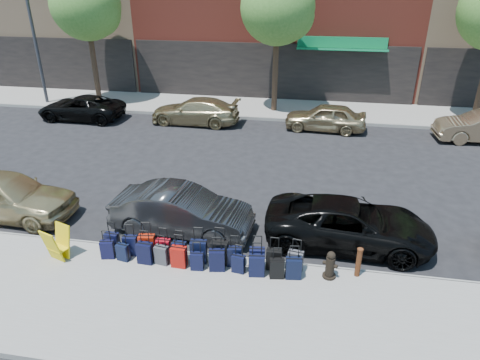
% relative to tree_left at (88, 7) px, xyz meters
% --- Properties ---
extents(ground, '(120.00, 120.00, 0.00)m').
position_rel_tree_left_xyz_m(ground, '(9.86, -9.50, -5.41)').
color(ground, black).
rests_on(ground, ground).
extents(sidewalk_near, '(60.00, 4.00, 0.15)m').
position_rel_tree_left_xyz_m(sidewalk_near, '(9.86, -16.00, -5.34)').
color(sidewalk_near, gray).
rests_on(sidewalk_near, ground).
extents(sidewalk_far, '(60.00, 4.00, 0.15)m').
position_rel_tree_left_xyz_m(sidewalk_far, '(9.86, 0.50, -5.34)').
color(sidewalk_far, gray).
rests_on(sidewalk_far, ground).
extents(curb_near, '(60.00, 0.08, 0.15)m').
position_rel_tree_left_xyz_m(curb_near, '(9.86, -13.98, -5.34)').
color(curb_near, gray).
rests_on(curb_near, ground).
extents(curb_far, '(60.00, 0.08, 0.15)m').
position_rel_tree_left_xyz_m(curb_far, '(9.86, -1.52, -5.34)').
color(curb_far, gray).
rests_on(curb_far, ground).
extents(tree_left, '(3.80, 3.80, 7.27)m').
position_rel_tree_left_xyz_m(tree_left, '(0.00, 0.00, 0.00)').
color(tree_left, black).
rests_on(tree_left, sidewalk_far).
extents(tree_center, '(3.80, 3.80, 7.27)m').
position_rel_tree_left_xyz_m(tree_center, '(10.50, 0.00, 0.00)').
color(tree_center, black).
rests_on(tree_center, sidewalk_far).
extents(streetlight, '(2.59, 0.18, 8.00)m').
position_rel_tree_left_xyz_m(streetlight, '(-2.94, -0.70, -0.75)').
color(streetlight, '#333338').
rests_on(streetlight, sidewalk_far).
extents(suitcase_front_0, '(0.38, 0.23, 0.90)m').
position_rel_tree_left_xyz_m(suitcase_front_0, '(7.35, -14.27, -4.98)').
color(suitcase_front_0, black).
rests_on(suitcase_front_0, sidewalk_near).
extents(suitcase_front_1, '(0.39, 0.24, 0.91)m').
position_rel_tree_left_xyz_m(suitcase_front_1, '(7.90, -14.33, -4.98)').
color(suitcase_front_1, black).
rests_on(suitcase_front_1, sidewalk_near).
extents(suitcase_front_2, '(0.45, 0.29, 1.02)m').
position_rel_tree_left_xyz_m(suitcase_front_2, '(8.38, -14.31, -4.94)').
color(suitcase_front_2, '#951B09').
rests_on(suitcase_front_2, sidewalk_near).
extents(suitcase_front_3, '(0.37, 0.21, 0.90)m').
position_rel_tree_left_xyz_m(suitcase_front_3, '(8.84, -14.32, -4.98)').
color(suitcase_front_3, maroon).
rests_on(suitcase_front_3, sidewalk_near).
extents(suitcase_front_4, '(0.38, 0.22, 0.89)m').
position_rel_tree_left_xyz_m(suitcase_front_4, '(9.29, -14.35, -4.98)').
color(suitcase_front_4, black).
rests_on(suitcase_front_4, sidewalk_near).
extents(suitcase_front_5, '(0.45, 0.27, 1.03)m').
position_rel_tree_left_xyz_m(suitcase_front_5, '(9.82, -14.34, -4.94)').
color(suitcase_front_5, black).
rests_on(suitcase_front_5, sidewalk_near).
extents(suitcase_front_6, '(0.44, 0.25, 1.07)m').
position_rel_tree_left_xyz_m(suitcase_front_6, '(10.38, -14.31, -4.93)').
color(suitcase_front_6, black).
rests_on(suitcase_front_6, sidewalk_near).
extents(suitcase_front_7, '(0.39, 0.24, 0.89)m').
position_rel_tree_left_xyz_m(suitcase_front_7, '(10.78, -14.33, -4.98)').
color(suitcase_front_7, black).
rests_on(suitcase_front_7, sidewalk_near).
extents(suitcase_front_8, '(0.41, 0.26, 0.95)m').
position_rel_tree_left_xyz_m(suitcase_front_8, '(11.37, -14.33, -4.96)').
color(suitcase_front_8, black).
rests_on(suitcase_front_8, sidewalk_near).
extents(suitcase_front_9, '(0.38, 0.21, 0.93)m').
position_rel_tree_left_xyz_m(suitcase_front_9, '(11.80, -14.30, -4.97)').
color(suitcase_front_9, black).
rests_on(suitcase_front_9, sidewalk_near).
extents(suitcase_front_10, '(0.41, 0.27, 0.93)m').
position_rel_tree_left_xyz_m(suitcase_front_10, '(12.36, -14.28, -4.97)').
color(suitcase_front_10, '#434248').
rests_on(suitcase_front_10, sidewalk_near).
extents(suitcase_back_0, '(0.38, 0.27, 0.83)m').
position_rel_tree_left_xyz_m(suitcase_back_0, '(7.36, -14.59, -5.00)').
color(suitcase_back_0, black).
rests_on(suitcase_back_0, sidewalk_near).
extents(suitcase_back_1, '(0.35, 0.24, 0.77)m').
position_rel_tree_left_xyz_m(suitcase_back_1, '(7.80, -14.61, -5.02)').
color(suitcase_back_1, black).
rests_on(suitcase_back_1, sidewalk_near).
extents(suitcase_back_2, '(0.41, 0.25, 0.96)m').
position_rel_tree_left_xyz_m(suitcase_back_2, '(8.44, -14.62, -4.96)').
color(suitcase_back_2, black).
rests_on(suitcase_back_2, sidewalk_near).
extents(suitcase_back_3, '(0.38, 0.26, 0.84)m').
position_rel_tree_left_xyz_m(suitcase_back_3, '(8.88, -14.58, -5.00)').
color(suitcase_back_3, '#38373C').
rests_on(suitcase_back_3, sidewalk_near).
extents(suitcase_back_4, '(0.40, 0.25, 0.94)m').
position_rel_tree_left_xyz_m(suitcase_back_4, '(9.36, -14.62, -4.97)').
color(suitcase_back_4, '#9B100A').
rests_on(suitcase_back_4, sidewalk_near).
extents(suitcase_back_5, '(0.35, 0.23, 0.79)m').
position_rel_tree_left_xyz_m(suitcase_back_5, '(9.85, -14.66, -5.01)').
color(suitcase_back_5, black).
rests_on(suitcase_back_5, sidewalk_near).
extents(suitcase_back_6, '(0.44, 0.30, 0.96)m').
position_rel_tree_left_xyz_m(suitcase_back_6, '(10.37, -14.59, -4.96)').
color(suitcase_back_6, black).
rests_on(suitcase_back_6, sidewalk_near).
extents(suitcase_back_7, '(0.35, 0.24, 0.79)m').
position_rel_tree_left_xyz_m(suitcase_back_7, '(10.93, -14.58, -5.02)').
color(suitcase_back_7, black).
rests_on(suitcase_back_7, sidewalk_near).
extents(suitcase_back_8, '(0.42, 0.28, 0.94)m').
position_rel_tree_left_xyz_m(suitcase_back_8, '(11.40, -14.63, -4.97)').
color(suitcase_back_8, black).
rests_on(suitcase_back_8, sidewalk_near).
extents(suitcase_back_9, '(0.39, 0.26, 0.86)m').
position_rel_tree_left_xyz_m(suitcase_back_9, '(11.92, -14.63, -4.99)').
color(suitcase_back_9, black).
rests_on(suitcase_back_9, sidewalk_near).
extents(suitcase_back_10, '(0.41, 0.27, 0.92)m').
position_rel_tree_left_xyz_m(suitcase_back_10, '(12.33, -14.58, -4.97)').
color(suitcase_back_10, black).
rests_on(suitcase_back_10, sidewalk_near).
extents(fire_hydrant, '(0.39, 0.34, 0.76)m').
position_rel_tree_left_xyz_m(fire_hydrant, '(13.23, -14.39, -4.91)').
color(fire_hydrant, black).
rests_on(fire_hydrant, sidewalk_near).
extents(bollard, '(0.15, 0.15, 0.81)m').
position_rel_tree_left_xyz_m(bollard, '(13.93, -14.21, -4.84)').
color(bollard, '#38190C').
rests_on(bollard, sidewalk_near).
extents(display_rack, '(0.69, 0.72, 0.94)m').
position_rel_tree_left_xyz_m(display_rack, '(6.08, -14.84, -4.80)').
color(display_rack, yellow).
rests_on(display_rack, sidewalk_near).
extents(car_near_0, '(4.49, 1.94, 1.51)m').
position_rel_tree_left_xyz_m(car_near_0, '(3.11, -12.82, -4.66)').
color(car_near_0, tan).
rests_on(car_near_0, ground).
extents(car_near_1, '(4.31, 1.77, 1.39)m').
position_rel_tree_left_xyz_m(car_near_1, '(8.88, -12.74, -4.72)').
color(car_near_1, '#333335').
rests_on(car_near_1, ground).
extents(car_near_2, '(4.83, 2.38, 1.32)m').
position_rel_tree_left_xyz_m(car_near_2, '(13.78, -12.55, -4.75)').
color(car_near_2, black).
rests_on(car_near_2, ground).
extents(car_far_0, '(4.57, 2.17, 1.26)m').
position_rel_tree_left_xyz_m(car_far_0, '(0.35, -2.98, -4.78)').
color(car_far_0, black).
rests_on(car_far_0, ground).
extents(car_far_1, '(4.62, 2.00, 1.33)m').
position_rel_tree_left_xyz_m(car_far_1, '(6.52, -2.64, -4.75)').
color(car_far_1, tan).
rests_on(car_far_1, ground).
extents(car_far_2, '(4.03, 1.84, 1.34)m').
position_rel_tree_left_xyz_m(car_far_2, '(13.15, -2.57, -4.74)').
color(car_far_2, tan).
rests_on(car_far_2, ground).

